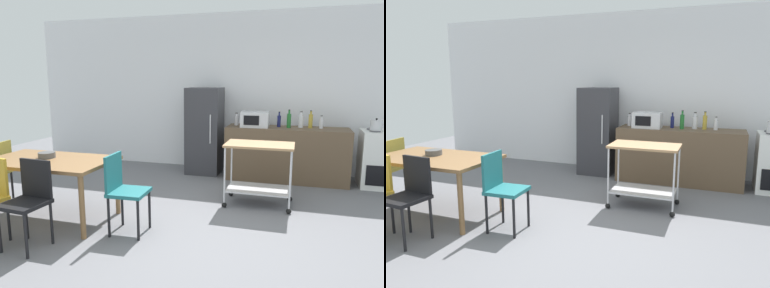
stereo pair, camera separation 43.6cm
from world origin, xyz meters
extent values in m
plane|color=slate|center=(0.00, 0.00, 0.00)|extent=(12.00, 12.00, 0.00)
cube|color=white|center=(0.00, 3.20, 1.45)|extent=(8.40, 0.12, 2.90)
cube|color=brown|center=(0.90, 2.60, 0.45)|extent=(2.00, 0.64, 0.90)
cube|color=brown|center=(-1.77, -0.02, 0.73)|extent=(1.50, 0.90, 0.04)
cylinder|color=brown|center=(-1.08, -0.41, 0.35)|extent=(0.06, 0.06, 0.71)
cylinder|color=brown|center=(-2.46, 0.37, 0.35)|extent=(0.06, 0.06, 0.71)
cylinder|color=brown|center=(-1.08, 0.37, 0.35)|extent=(0.06, 0.06, 0.71)
cube|color=olive|center=(-2.63, 0.14, 0.69)|extent=(0.10, 0.38, 0.40)
cylinder|color=black|center=(-2.67, 0.30, 0.23)|extent=(0.03, 0.03, 0.45)
cube|color=#1E666B|center=(-0.67, -0.12, 0.47)|extent=(0.42, 0.42, 0.04)
cube|color=#1E666B|center=(-0.85, -0.13, 0.69)|extent=(0.05, 0.38, 0.40)
cylinder|color=black|center=(-0.50, -0.28, 0.23)|extent=(0.03, 0.03, 0.45)
cylinder|color=black|center=(-0.51, 0.06, 0.23)|extent=(0.03, 0.03, 0.45)
cylinder|color=black|center=(-0.84, -0.29, 0.23)|extent=(0.03, 0.03, 0.45)
cylinder|color=black|center=(-0.85, 0.04, 0.23)|extent=(0.03, 0.03, 0.45)
cylinder|color=black|center=(-1.82, -0.67, 0.23)|extent=(0.03, 0.03, 0.45)
cube|color=black|center=(-1.51, -0.77, 0.47)|extent=(0.43, 0.43, 0.04)
cube|color=black|center=(-1.49, -0.59, 0.69)|extent=(0.38, 0.06, 0.40)
cylinder|color=black|center=(-1.35, -0.95, 0.23)|extent=(0.03, 0.03, 0.45)
cylinder|color=black|center=(-1.66, -0.58, 0.23)|extent=(0.03, 0.03, 0.45)
cylinder|color=black|center=(-1.32, -0.61, 0.23)|extent=(0.03, 0.03, 0.45)
cube|color=white|center=(2.35, 2.62, 0.45)|extent=(0.60, 0.60, 0.90)
cube|color=black|center=(2.35, 2.32, 0.25)|extent=(0.48, 0.01, 0.32)
cylinder|color=#47474C|center=(2.22, 2.50, 0.91)|extent=(0.16, 0.16, 0.02)
cylinder|color=#47474C|center=(2.22, 2.74, 0.91)|extent=(0.16, 0.16, 0.02)
cube|color=#333338|center=(-0.55, 2.70, 0.78)|extent=(0.60, 0.60, 1.55)
cylinder|color=silver|center=(-0.37, 2.39, 0.85)|extent=(0.02, 0.02, 0.50)
cube|color=#A37A51|center=(0.60, 1.22, 0.83)|extent=(0.90, 0.56, 0.03)
cube|color=silver|center=(0.60, 1.22, 0.22)|extent=(0.83, 0.52, 0.02)
cylinder|color=silver|center=(0.18, 0.97, 0.45)|extent=(0.02, 0.02, 0.76)
sphere|color=black|center=(0.18, 0.97, 0.04)|extent=(0.07, 0.07, 0.07)
cylinder|color=silver|center=(1.02, 0.97, 0.45)|extent=(0.02, 0.02, 0.76)
sphere|color=black|center=(1.02, 0.97, 0.04)|extent=(0.07, 0.07, 0.07)
cylinder|color=silver|center=(0.18, 1.47, 0.45)|extent=(0.02, 0.02, 0.76)
sphere|color=black|center=(0.18, 1.47, 0.04)|extent=(0.07, 0.07, 0.07)
cylinder|color=silver|center=(1.02, 1.47, 0.45)|extent=(0.02, 0.02, 0.76)
sphere|color=black|center=(1.02, 1.47, 0.04)|extent=(0.07, 0.07, 0.07)
cylinder|color=silver|center=(0.03, 2.69, 0.98)|extent=(0.08, 0.08, 0.16)
cylinder|color=silver|center=(0.03, 2.69, 1.09)|extent=(0.03, 0.03, 0.04)
cylinder|color=black|center=(0.03, 2.69, 1.11)|extent=(0.04, 0.04, 0.01)
cube|color=silver|center=(0.37, 2.53, 1.03)|extent=(0.46, 0.34, 0.26)
cube|color=black|center=(0.33, 2.36, 1.03)|extent=(0.25, 0.01, 0.16)
cylinder|color=navy|center=(0.76, 2.67, 1.00)|extent=(0.06, 0.06, 0.19)
cylinder|color=navy|center=(0.76, 2.67, 1.12)|extent=(0.03, 0.03, 0.05)
cylinder|color=black|center=(0.76, 2.67, 1.15)|extent=(0.03, 0.03, 0.01)
cylinder|color=#1E6628|center=(0.93, 2.59, 1.02)|extent=(0.07, 0.07, 0.23)
cylinder|color=#1E6628|center=(0.93, 2.59, 1.16)|extent=(0.03, 0.03, 0.06)
cylinder|color=black|center=(0.93, 2.59, 1.20)|extent=(0.03, 0.03, 0.01)
cylinder|color=silver|center=(1.12, 2.69, 1.00)|extent=(0.08, 0.08, 0.20)
cylinder|color=silver|center=(1.12, 2.69, 1.13)|extent=(0.04, 0.04, 0.05)
cylinder|color=black|center=(1.12, 2.69, 1.16)|extent=(0.04, 0.04, 0.01)
cylinder|color=gold|center=(1.27, 2.67, 1.01)|extent=(0.07, 0.07, 0.23)
cylinder|color=gold|center=(1.27, 2.67, 1.15)|extent=(0.03, 0.03, 0.05)
cylinder|color=black|center=(1.27, 2.67, 1.18)|extent=(0.03, 0.03, 0.01)
cylinder|color=silver|center=(1.44, 2.67, 0.98)|extent=(0.07, 0.07, 0.15)
cylinder|color=silver|center=(1.44, 2.67, 1.08)|extent=(0.03, 0.03, 0.05)
cylinder|color=black|center=(1.44, 2.67, 1.11)|extent=(0.03, 0.03, 0.01)
cylinder|color=#4C4C4C|center=(-1.86, 0.05, 0.78)|extent=(0.20, 0.20, 0.07)
cylinder|color=silver|center=(2.23, 2.52, 1.00)|extent=(0.17, 0.17, 0.16)
sphere|color=black|center=(2.23, 2.52, 1.09)|extent=(0.03, 0.03, 0.03)
camera|label=1|loc=(1.08, -3.56, 1.70)|focal=33.57mm
camera|label=2|loc=(1.49, -3.41, 1.70)|focal=33.57mm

